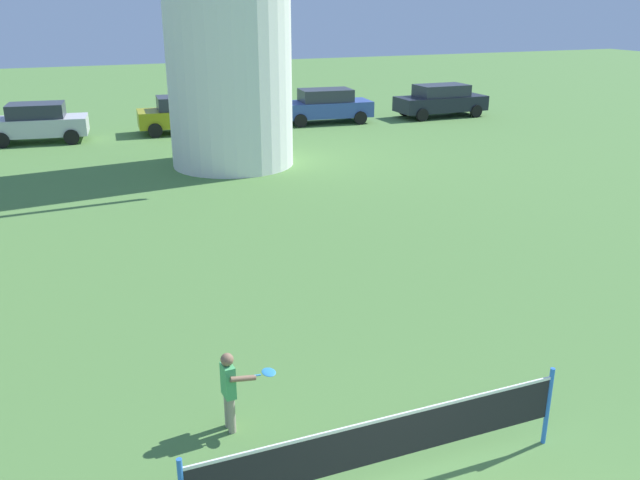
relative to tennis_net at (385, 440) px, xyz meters
name	(u,v)px	position (x,y,z in m)	size (l,w,h in m)	color
tennis_net	(385,440)	(0.00, 0.00, 0.00)	(4.71, 0.06, 1.10)	blue
player_far	(231,387)	(-1.35, 1.80, -0.03)	(0.71, 0.43, 1.14)	#9E937F
parked_car_silver	(38,122)	(-3.65, 23.42, 0.12)	(3.98, 2.24, 1.56)	silver
parked_car_mustard	(184,114)	(2.23, 23.36, 0.13)	(4.02, 2.13, 1.56)	#999919
parked_car_blue	(326,105)	(8.85, 23.31, 0.13)	(4.38, 2.22, 1.56)	#334C99
parked_car_black	(441,100)	(14.79, 22.81, 0.13)	(4.48, 1.89, 1.56)	#1E232D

